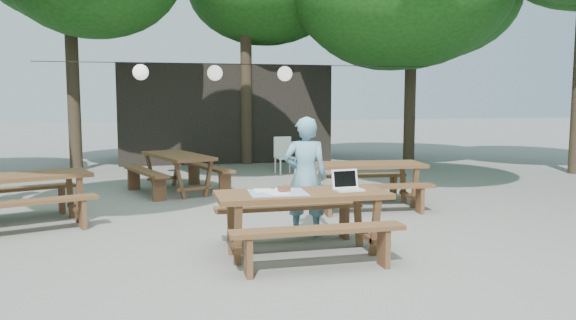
% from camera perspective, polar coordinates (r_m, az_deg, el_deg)
% --- Properties ---
extents(ground, '(80.00, 80.00, 0.00)m').
position_cam_1_polar(ground, '(7.07, -0.15, -8.76)').
color(ground, slate).
rests_on(ground, ground).
extents(pavilion, '(6.00, 3.00, 2.80)m').
position_cam_1_polar(pavilion, '(17.27, -6.70, 4.78)').
color(pavilion, black).
rests_on(pavilion, ground).
extents(main_picnic_table, '(2.00, 1.58, 0.75)m').
position_cam_1_polar(main_picnic_table, '(6.60, 1.44, -6.37)').
color(main_picnic_table, brown).
rests_on(main_picnic_table, ground).
extents(picnic_table_nw, '(2.33, 2.14, 0.75)m').
position_cam_1_polar(picnic_table_nw, '(8.93, -25.88, -3.68)').
color(picnic_table_nw, brown).
rests_on(picnic_table_nw, ground).
extents(picnic_table_ne, '(2.06, 1.75, 0.75)m').
position_cam_1_polar(picnic_table_ne, '(9.58, 7.68, -2.46)').
color(picnic_table_ne, brown).
rests_on(picnic_table_ne, ground).
extents(picnic_table_far_w, '(2.11, 2.31, 0.75)m').
position_cam_1_polar(picnic_table_far_w, '(11.21, -11.11, -1.26)').
color(picnic_table_far_w, brown).
rests_on(picnic_table_far_w, ground).
extents(woman, '(0.66, 0.52, 1.60)m').
position_cam_1_polar(woman, '(7.44, 1.78, -1.72)').
color(woman, '#6BA6C3').
rests_on(woman, ground).
extents(plastic_chair, '(0.49, 0.49, 0.90)m').
position_cam_1_polar(plastic_chair, '(13.69, -0.32, -0.34)').
color(plastic_chair, white).
rests_on(plastic_chair, ground).
extents(laptop, '(0.35, 0.29, 0.24)m').
position_cam_1_polar(laptop, '(6.71, 6.01, -2.52)').
color(laptop, white).
rests_on(laptop, main_picnic_table).
extents(tabletop_clutter, '(0.68, 0.59, 0.08)m').
position_cam_1_polar(tabletop_clutter, '(6.47, -0.97, -3.24)').
color(tabletop_clutter, '#3A6DC6').
rests_on(tabletop_clutter, main_picnic_table).
extents(paper_lanterns, '(9.00, 0.34, 0.38)m').
position_cam_1_polar(paper_lanterns, '(12.73, -7.37, 8.78)').
color(paper_lanterns, black).
rests_on(paper_lanterns, ground).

